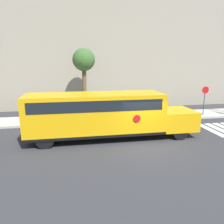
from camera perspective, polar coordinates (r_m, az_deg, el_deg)
ground_plane at (r=13.07m, az=8.49°, el=-8.59°), size 60.00×60.00×0.00m
sidewalk_strip at (r=19.02m, az=2.25°, el=-1.40°), size 44.00×3.00×0.15m
building_backdrop at (r=24.84m, az=-0.99°, el=14.84°), size 32.00×4.00×11.25m
school_bus at (r=13.62m, az=-2.21°, el=-0.29°), size 10.64×2.57×2.88m
stop_sign at (r=21.01m, az=23.03°, el=3.58°), size 0.63×0.10×2.70m
tree_near_sidewalk at (r=20.11m, az=-7.38°, el=12.83°), size 2.01×2.01×5.99m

